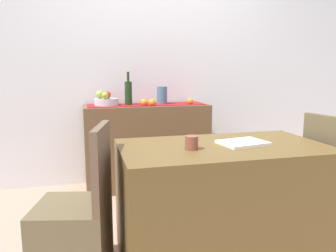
{
  "coord_description": "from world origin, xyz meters",
  "views": [
    {
      "loc": [
        -0.69,
        -2.32,
        1.19
      ],
      "look_at": [
        -0.01,
        0.36,
        0.72
      ],
      "focal_mm": 35.07,
      "sensor_mm": 36.0,
      "label": 1
    }
  ],
  "objects": [
    {
      "name": "chair_near_window",
      "position": [
        -0.78,
        -0.5,
        0.27
      ],
      "size": [
        0.48,
        0.48,
        0.9
      ],
      "color": "brown",
      "rests_on": "ground"
    },
    {
      "name": "room_wall_rear",
      "position": [
        0.0,
        1.18,
        1.35
      ],
      "size": [
        6.4,
        0.06,
        2.7
      ],
      "primitive_type": "cube",
      "color": "silver",
      "rests_on": "ground"
    },
    {
      "name": "apple_right",
      "position": [
        -0.51,
        0.85,
        0.96
      ],
      "size": [
        0.07,
        0.07,
        0.07
      ],
      "primitive_type": "sphere",
      "color": "#94A92E",
      "rests_on": "fruit_bowl"
    },
    {
      "name": "fruit_bowl",
      "position": [
        -0.49,
        0.92,
        0.89
      ],
      "size": [
        0.23,
        0.23,
        0.07
      ],
      "primitive_type": "cylinder",
      "color": "silver",
      "rests_on": "table_runner"
    },
    {
      "name": "orange_loose_mid",
      "position": [
        -0.06,
        0.8,
        0.89
      ],
      "size": [
        0.07,
        0.07,
        0.07
      ],
      "primitive_type": "sphere",
      "color": "orange",
      "rests_on": "sideboard_console"
    },
    {
      "name": "sideboard_console",
      "position": [
        -0.09,
        0.92,
        0.43
      ],
      "size": [
        1.24,
        0.42,
        0.85
      ],
      "primitive_type": "cube",
      "color": "brown",
      "rests_on": "ground"
    },
    {
      "name": "wine_bottle",
      "position": [
        -0.28,
        0.92,
        0.98
      ],
      "size": [
        0.07,
        0.07,
        0.33
      ],
      "color": "#1C3715",
      "rests_on": "sideboard_console"
    },
    {
      "name": "ground_plane",
      "position": [
        0.0,
        0.0,
        -0.01
      ],
      "size": [
        6.4,
        6.4,
        0.02
      ],
      "primitive_type": "cube",
      "color": "tan",
      "rests_on": "ground"
    },
    {
      "name": "dining_table",
      "position": [
        0.12,
        -0.5,
        0.37
      ],
      "size": [
        1.27,
        0.71,
        0.74
      ],
      "primitive_type": "cube",
      "color": "brown",
      "rests_on": "ground"
    },
    {
      "name": "coffee_cup",
      "position": [
        -0.1,
        -0.55,
        0.78
      ],
      "size": [
        0.08,
        0.08,
        0.08
      ],
      "primitive_type": "cylinder",
      "color": "brown",
      "rests_on": "dining_table"
    },
    {
      "name": "orange_loose_near_bowl",
      "position": [
        0.34,
        0.84,
        0.88
      ],
      "size": [
        0.07,
        0.07,
        0.07
      ],
      "primitive_type": "sphere",
      "color": "orange",
      "rests_on": "sideboard_console"
    },
    {
      "name": "ceramic_vase",
      "position": [
        0.07,
        0.92,
        0.94
      ],
      "size": [
        0.1,
        0.1,
        0.18
      ],
      "primitive_type": "cylinder",
      "color": "#496987",
      "rests_on": "sideboard_console"
    },
    {
      "name": "orange_loose_end",
      "position": [
        -0.13,
        0.83,
        0.89
      ],
      "size": [
        0.07,
        0.07,
        0.07
      ],
      "primitive_type": "sphere",
      "color": "orange",
      "rests_on": "sideboard_console"
    },
    {
      "name": "apple_front",
      "position": [
        -0.55,
        0.94,
        0.96
      ],
      "size": [
        0.08,
        0.08,
        0.08
      ],
      "primitive_type": "sphere",
      "color": "#89AF44",
      "rests_on": "fruit_bowl"
    },
    {
      "name": "table_runner",
      "position": [
        -0.09,
        0.92,
        0.85
      ],
      "size": [
        1.17,
        0.32,
        0.01
      ],
      "primitive_type": "cube",
      "color": "maroon",
      "rests_on": "sideboard_console"
    },
    {
      "name": "apple_rear",
      "position": [
        -0.48,
        0.92,
        0.96
      ],
      "size": [
        0.07,
        0.07,
        0.07
      ],
      "primitive_type": "sphere",
      "color": "red",
      "rests_on": "fruit_bowl"
    },
    {
      "name": "open_book",
      "position": [
        0.25,
        -0.5,
        0.75
      ],
      "size": [
        0.31,
        0.26,
        0.02
      ],
      "primitive_type": "cube",
      "rotation": [
        0.0,
        0.0,
        0.19
      ],
      "color": "white",
      "rests_on": "dining_table"
    }
  ]
}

